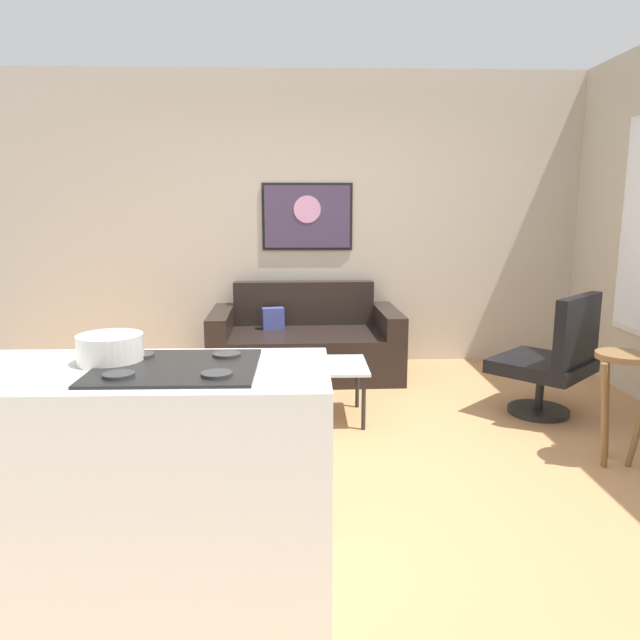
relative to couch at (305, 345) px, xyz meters
name	(u,v)px	position (x,y,z in m)	size (l,w,h in m)	color
ground	(319,461)	(0.08, -1.90, -0.30)	(6.40, 6.40, 0.04)	#B68052
back_wall	(312,221)	(0.08, 0.53, 1.12)	(6.40, 0.05, 2.80)	#BCAE9B
couch	(305,345)	(0.00, 0.00, 0.00)	(1.73, 0.99, 0.83)	black
coffee_table	(305,369)	(-0.01, -1.19, 0.10)	(0.90, 0.57, 0.41)	silver
armchair	(553,359)	(1.81, -1.19, 0.16)	(0.88, 0.88, 0.92)	black
bar_stool	(620,381)	(1.86, -2.03, 0.24)	(0.35, 0.35, 0.69)	brown
kitchen_counter	(99,486)	(-0.81, -3.21, 0.19)	(1.78, 0.64, 0.96)	white
mixing_bowl	(110,349)	(-0.76, -3.12, 0.72)	(0.25, 0.25, 0.11)	silver
wall_painting	(307,217)	(0.03, 0.48, 1.16)	(0.88, 0.03, 0.64)	black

